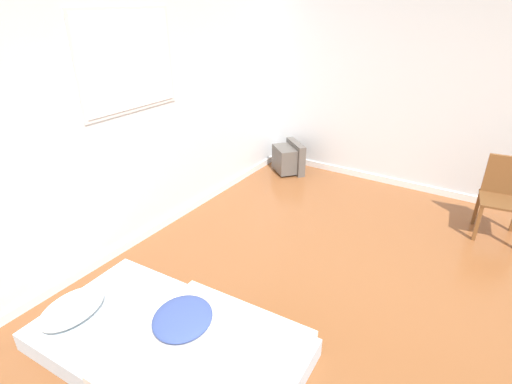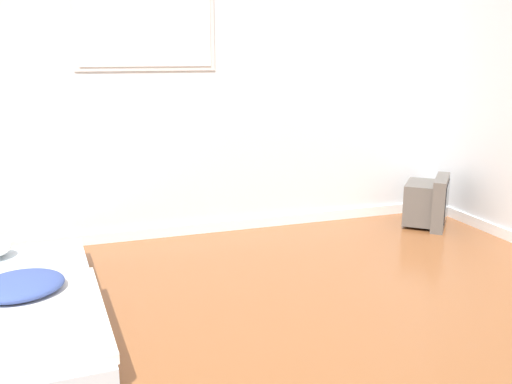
{
  "view_description": "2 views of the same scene",
  "coord_description": "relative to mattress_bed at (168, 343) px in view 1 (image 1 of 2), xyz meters",
  "views": [
    {
      "loc": [
        -2.37,
        -0.39,
        2.32
      ],
      "look_at": [
        0.68,
        1.56,
        0.56
      ],
      "focal_mm": 28.0,
      "sensor_mm": 36.0,
      "label": 1
    },
    {
      "loc": [
        -0.53,
        -1.97,
        1.49
      ],
      "look_at": [
        0.7,
        1.6,
        0.57
      ],
      "focal_mm": 40.0,
      "sensor_mm": 36.0,
      "label": 2
    }
  ],
  "objects": [
    {
      "name": "mattress_bed",
      "position": [
        0.0,
        0.0,
        0.0
      ],
      "size": [
        1.16,
        1.99,
        0.3
      ],
      "color": "silver",
      "rests_on": "ground_plane"
    },
    {
      "name": "crt_tv",
      "position": [
        3.45,
        0.88,
        0.1
      ],
      "size": [
        0.57,
        0.58,
        0.45
      ],
      "color": "#56514C",
      "rests_on": "ground_plane"
    },
    {
      "name": "wall_back",
      "position": [
        0.95,
        1.34,
        1.19
      ],
      "size": [
        8.16,
        0.08,
        2.6
      ],
      "color": "silver",
      "rests_on": "ground_plane"
    },
    {
      "name": "ground_plane",
      "position": [
        0.95,
        -1.27,
        -0.11
      ],
      "size": [
        20.0,
        20.0,
        0.0
      ],
      "primitive_type": "plane",
      "color": "brown"
    },
    {
      "name": "wooden_chair",
      "position": [
        3.17,
        -1.82,
        0.38
      ],
      "size": [
        0.48,
        0.48,
        0.85
      ],
      "color": "brown",
      "rests_on": "ground_plane"
    },
    {
      "name": "wall_right",
      "position": [
        3.86,
        -1.27,
        1.18
      ],
      "size": [
        0.08,
        7.56,
        2.6
      ],
      "color": "silver",
      "rests_on": "ground_plane"
    }
  ]
}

